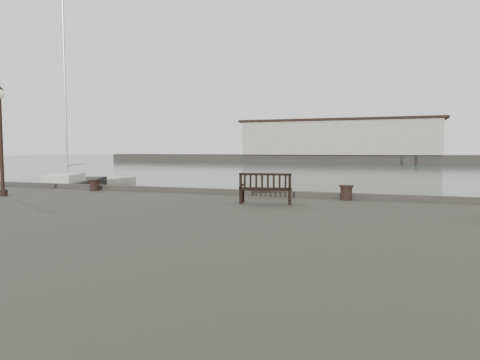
{
  "coord_description": "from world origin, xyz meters",
  "views": [
    {
      "loc": [
        4.81,
        -14.03,
        3.11
      ],
      "look_at": [
        -0.04,
        -0.5,
        2.1
      ],
      "focal_mm": 32.0,
      "sensor_mm": 36.0,
      "label": 1
    }
  ],
  "objects_px": {
    "bench": "(266,194)",
    "bollard_right": "(346,193)",
    "lamp_post": "(0,125)",
    "yacht_c": "(70,189)",
    "bollard_left": "(94,185)"
  },
  "relations": [
    {
      "from": "bench",
      "to": "bollard_right",
      "type": "xyz_separation_m",
      "value": [
        2.1,
        1.73,
        -0.04
      ]
    },
    {
      "from": "lamp_post",
      "to": "yacht_c",
      "type": "height_order",
      "value": "yacht_c"
    },
    {
      "from": "bollard_left",
      "to": "yacht_c",
      "type": "distance_m",
      "value": 17.02
    },
    {
      "from": "bollard_left",
      "to": "lamp_post",
      "type": "distance_m",
      "value": 3.76
    },
    {
      "from": "bench",
      "to": "bollard_left",
      "type": "relative_size",
      "value": 3.58
    },
    {
      "from": "bollard_right",
      "to": "yacht_c",
      "type": "bearing_deg",
      "value": 150.54
    },
    {
      "from": "bollard_left",
      "to": "lamp_post",
      "type": "relative_size",
      "value": 0.12
    },
    {
      "from": "bollard_right",
      "to": "lamp_post",
      "type": "height_order",
      "value": "lamp_post"
    },
    {
      "from": "bench",
      "to": "bollard_right",
      "type": "bearing_deg",
      "value": 28.61
    },
    {
      "from": "bench",
      "to": "bollard_left",
      "type": "height_order",
      "value": "bench"
    },
    {
      "from": "bollard_left",
      "to": "bollard_right",
      "type": "height_order",
      "value": "bollard_right"
    },
    {
      "from": "bollard_left",
      "to": "bollard_right",
      "type": "relative_size",
      "value": 0.95
    },
    {
      "from": "bench",
      "to": "lamp_post",
      "type": "distance_m",
      "value": 9.28
    },
    {
      "from": "bench",
      "to": "yacht_c",
      "type": "relative_size",
      "value": 0.1
    },
    {
      "from": "bollard_right",
      "to": "lamp_post",
      "type": "distance_m",
      "value": 11.6
    }
  ]
}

